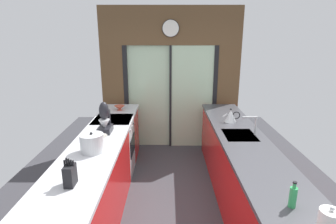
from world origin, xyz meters
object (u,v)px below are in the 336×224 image
at_px(knife_block, 69,175).
at_px(soap_bottle, 292,196).
at_px(mixing_bowl_far, 119,108).
at_px(mixing_bowl_mid, 98,138).
at_px(kettle, 230,116).
at_px(stock_pot, 91,143).
at_px(oven_range, 114,147).
at_px(stand_mixer, 104,121).

bearing_deg(knife_block, soap_bottle, -9.87).
bearing_deg(mixing_bowl_far, mixing_bowl_mid, -90.00).
bearing_deg(kettle, stock_pot, -148.33).
distance_m(mixing_bowl_far, stock_pot, 1.76).
height_order(kettle, soap_bottle, soap_bottle).
xyz_separation_m(oven_range, mixing_bowl_far, (0.02, 0.52, 0.51)).
relative_size(oven_range, soap_bottle, 4.33).
relative_size(mixing_bowl_mid, soap_bottle, 0.96).
distance_m(mixing_bowl_mid, stand_mixer, 0.36).
relative_size(knife_block, stand_mixer, 0.61).
distance_m(mixing_bowl_far, knife_block, 2.46).
xyz_separation_m(mixing_bowl_far, kettle, (1.78, -0.66, 0.05)).
distance_m(oven_range, stock_pot, 1.36).
bearing_deg(stock_pot, kettle, 31.67).
bearing_deg(soap_bottle, stock_pot, 150.48).
bearing_deg(stand_mixer, soap_bottle, -42.92).
distance_m(mixing_bowl_far, kettle, 1.90).
xyz_separation_m(stand_mixer, soap_bottle, (1.78, -1.66, -0.07)).
distance_m(kettle, soap_bottle, 2.11).
xyz_separation_m(stock_pot, soap_bottle, (1.78, -1.01, -0.02)).
xyz_separation_m(mixing_bowl_far, stand_mixer, (0.00, -1.11, 0.12)).
relative_size(oven_range, mixing_bowl_mid, 4.51).
height_order(mixing_bowl_mid, stock_pot, stock_pot).
height_order(oven_range, stand_mixer, stand_mixer).
xyz_separation_m(knife_block, soap_bottle, (1.78, -0.31, -0.01)).
distance_m(oven_range, mixing_bowl_far, 0.73).
bearing_deg(stock_pot, stand_mixer, 90.00).
height_order(stand_mixer, soap_bottle, stand_mixer).
relative_size(mixing_bowl_mid, kettle, 0.77).
bearing_deg(mixing_bowl_far, knife_block, -90.00).
relative_size(mixing_bowl_mid, knife_block, 0.80).
xyz_separation_m(mixing_bowl_mid, soap_bottle, (1.78, -1.31, 0.05)).
bearing_deg(oven_range, kettle, -4.44).
bearing_deg(oven_range, soap_bottle, -51.33).
height_order(oven_range, mixing_bowl_far, mixing_bowl_far).
bearing_deg(stock_pot, knife_block, -90.00).
bearing_deg(kettle, oven_range, 175.56).
xyz_separation_m(oven_range, knife_block, (0.02, -1.94, 0.56)).
bearing_deg(knife_block, mixing_bowl_mid, 90.00).
bearing_deg(oven_range, stock_pot, -89.15).
bearing_deg(soap_bottle, kettle, 89.95).
height_order(stand_mixer, stock_pot, stand_mixer).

